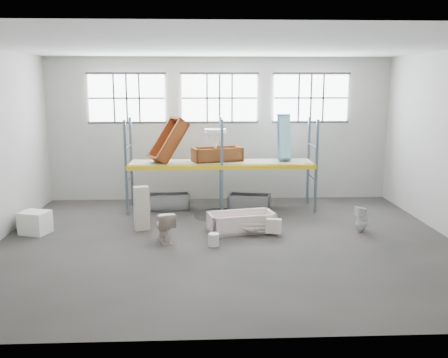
{
  "coord_description": "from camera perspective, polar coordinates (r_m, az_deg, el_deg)",
  "views": [
    {
      "loc": [
        -0.63,
        -12.38,
        4.1
      ],
      "look_at": [
        0.0,
        1.5,
        1.4
      ],
      "focal_mm": 39.56,
      "sensor_mm": 36.0,
      "label": 1
    }
  ],
  "objects": [
    {
      "name": "wall_back",
      "position": [
        17.52,
        -0.53,
        5.75
      ],
      "size": [
        12.0,
        0.1,
        5.0
      ],
      "primitive_type": "cube",
      "color": "#B9B6AD",
      "rests_on": "ground"
    },
    {
      "name": "cistern_spare",
      "position": [
        13.57,
        5.77,
        -5.41
      ],
      "size": [
        0.45,
        0.3,
        0.39
      ],
      "primitive_type": "cube",
      "rotation": [
        0.0,
        0.0,
        -0.27
      ],
      "color": "#F1E0C8",
      "rests_on": "bathtub_beige"
    },
    {
      "name": "steel_tub_right",
      "position": [
        16.35,
        2.96,
        -2.65
      ],
      "size": [
        1.46,
        0.92,
        0.5
      ],
      "primitive_type": null,
      "rotation": [
        0.0,
        0.0,
        -0.22
      ],
      "color": "#9A9DA2",
      "rests_on": "floor"
    },
    {
      "name": "cistern_tall",
      "position": [
        14.16,
        -9.5,
        -3.35
      ],
      "size": [
        0.47,
        0.39,
        1.26
      ],
      "primitive_type": "cube",
      "rotation": [
        0.0,
        0.0,
        0.35
      ],
      "color": "beige",
      "rests_on": "floor"
    },
    {
      "name": "rack_upright_la",
      "position": [
        15.68,
        -11.25,
        1.24
      ],
      "size": [
        0.08,
        0.08,
        3.0
      ],
      "primitive_type": "cube",
      "color": "slate",
      "rests_on": "floor"
    },
    {
      "name": "rack_upright_mb",
      "position": [
        16.7,
        -0.4,
        2.04
      ],
      "size": [
        0.08,
        0.08,
        3.0
      ],
      "primitive_type": "cube",
      "color": "slate",
      "rests_on": "floor"
    },
    {
      "name": "window_left",
      "position": [
        17.52,
        -11.17,
        9.15
      ],
      "size": [
        2.6,
        0.04,
        1.6
      ],
      "primitive_type": "cube",
      "color": "white",
      "rests_on": "wall_back"
    },
    {
      "name": "toilet_white",
      "position": [
        14.38,
        15.62,
        -4.48
      ],
      "size": [
        0.37,
        0.37,
        0.73
      ],
      "primitive_type": "imported",
      "rotation": [
        0.0,
        0.0,
        -1.45
      ],
      "color": "white",
      "rests_on": "floor"
    },
    {
      "name": "shelf_deck",
      "position": [
        16.09,
        -0.32,
        1.98
      ],
      "size": [
        5.9,
        1.1,
        0.03
      ],
      "primitive_type": "cube",
      "color": "gray",
      "rests_on": "floor"
    },
    {
      "name": "carton_near",
      "position": [
        14.68,
        -20.98,
        -4.72
      ],
      "size": [
        0.88,
        0.82,
        0.62
      ],
      "primitive_type": "cube",
      "rotation": [
        0.0,
        0.0,
        -0.33
      ],
      "color": "white",
      "rests_on": "floor"
    },
    {
      "name": "rack_upright_ma",
      "position": [
        15.52,
        -0.23,
        1.35
      ],
      "size": [
        0.08,
        0.08,
        3.0
      ],
      "primitive_type": "cube",
      "color": "slate",
      "rests_on": "floor"
    },
    {
      "name": "rack_upright_lb",
      "position": [
        16.86,
        -10.65,
        1.93
      ],
      "size": [
        0.08,
        0.08,
        3.0
      ],
      "primitive_type": "cube",
      "color": "slate",
      "rests_on": "floor"
    },
    {
      "name": "rust_tub_tilted",
      "position": [
        15.99,
        -6.44,
        4.44
      ],
      "size": [
        1.42,
        1.23,
        1.5
      ],
      "primitive_type": null,
      "rotation": [
        0.0,
        -0.96,
        0.52
      ],
      "color": "#914315",
      "rests_on": "shelf_deck"
    },
    {
      "name": "bucket",
      "position": [
        12.73,
        -1.2,
        -7.03
      ],
      "size": [
        0.36,
        0.36,
        0.32
      ],
      "primitive_type": "cylinder",
      "rotation": [
        0.0,
        0.0,
        0.35
      ],
      "color": "silver",
      "rests_on": "floor"
    },
    {
      "name": "rack_beam_front",
      "position": [
        15.52,
        -0.23,
        1.35
      ],
      "size": [
        6.0,
        0.1,
        0.14
      ],
      "primitive_type": "cube",
      "color": "yellow",
      "rests_on": "floor"
    },
    {
      "name": "wall_front",
      "position": [
        7.53,
        2.24,
        -1.27
      ],
      "size": [
        12.0,
        0.1,
        5.0
      ],
      "primitive_type": "cube",
      "color": "#A9A59B",
      "rests_on": "ground"
    },
    {
      "name": "rust_tub_flat",
      "position": [
        16.15,
        -0.8,
        2.88
      ],
      "size": [
        1.74,
        1.18,
        0.45
      ],
      "primitive_type": null,
      "rotation": [
        0.0,
        0.0,
        0.3
      ],
      "color": "brown",
      "rests_on": "shelf_deck"
    },
    {
      "name": "window_right",
      "position": [
        17.75,
        10.0,
        9.21
      ],
      "size": [
        2.6,
        0.04,
        1.6
      ],
      "primitive_type": "cube",
      "color": "white",
      "rests_on": "wall_back"
    },
    {
      "name": "toilet_beige",
      "position": [
        13.12,
        -6.89,
        -5.43
      ],
      "size": [
        0.67,
        0.9,
        0.81
      ],
      "primitive_type": "imported",
      "rotation": [
        0.0,
        0.0,
        3.44
      ],
      "color": "beige",
      "rests_on": "floor"
    },
    {
      "name": "sink_in_tub",
      "position": [
        13.53,
        3.11,
        -5.95
      ],
      "size": [
        0.42,
        0.42,
        0.14
      ],
      "primitive_type": "imported",
      "rotation": [
        0.0,
        0.0,
        0.05
      ],
      "color": "beige",
      "rests_on": "bathtub_beige"
    },
    {
      "name": "blue_tub_upright",
      "position": [
        16.35,
        6.95,
        4.93
      ],
      "size": [
        0.57,
        0.76,
        1.49
      ],
      "primitive_type": null,
      "rotation": [
        0.0,
        1.54,
        -0.17
      ],
      "color": "#94DCF1",
      "rests_on": "shelf_deck"
    },
    {
      "name": "ceiling",
      "position": [
        12.44,
        0.32,
        15.38
      ],
      "size": [
        12.0,
        10.0,
        0.1
      ],
      "primitive_type": "cube",
      "color": "silver",
      "rests_on": "ground"
    },
    {
      "name": "floor",
      "position": [
        13.07,
        0.3,
        -7.51
      ],
      "size": [
        12.0,
        10.0,
        0.1
      ],
      "primitive_type": "cube",
      "color": "#48423E",
      "rests_on": "ground"
    },
    {
      "name": "carton_far",
      "position": [
        15.26,
        -21.42,
        -4.43
      ],
      "size": [
        0.64,
        0.64,
        0.48
      ],
      "primitive_type": "cube",
      "rotation": [
        0.0,
        0.0,
        -0.11
      ],
      "color": "silver",
      "rests_on": "floor"
    },
    {
      "name": "rack_upright_ra",
      "position": [
        15.92,
        10.62,
        1.41
      ],
      "size": [
        0.08,
        0.08,
        3.0
      ],
      "primitive_type": "cube",
      "color": "slate",
      "rests_on": "floor"
    },
    {
      "name": "steel_tub_left",
      "position": [
        16.45,
        -6.47,
        -2.59
      ],
      "size": [
        1.45,
        0.77,
        0.51
      ],
      "primitive_type": null,
      "rotation": [
        0.0,
        0.0,
        0.08
      ],
      "color": "#ACB0B5",
      "rests_on": "floor"
    },
    {
      "name": "rack_beam_back",
      "position": [
        16.7,
        -0.4,
        2.04
      ],
      "size": [
        6.0,
        0.1,
        0.14
      ],
      "primitive_type": "cube",
      "color": "yellow",
      "rests_on": "floor"
    },
    {
      "name": "window_mid",
      "position": [
        17.34,
        -0.52,
        9.34
      ],
      "size": [
        2.6,
        0.04,
        1.6
      ],
      "primitive_type": "cube",
      "color": "white",
      "rests_on": "wall_back"
    },
    {
      "name": "bathtub_beige",
      "position": [
        13.92,
        2.0,
        -4.99
      ],
      "size": [
        1.96,
        1.22,
        0.54
      ],
      "primitive_type": null,
      "rotation": [
        0.0,
        0.0,
        0.21
      ],
      "color": "silver",
      "rests_on": "floor"
    },
    {
      "name": "wet_patch",
      "position": [
        15.64,
        -0.2,
        -4.19
      ],
      "size": [
        1.8,
        1.8,
        0.0
      ],
      "primitive_type": "cylinder",
      "color": "black",
      "rests_on": "floor"
    },
    {
      "name": "sink_on_shelf",
      "position": [
        15.88,
        -1.0,
        3.74
      ],
      "size": [
        0.74,
        0.59,
        0.63
      ],
      "primitive_type": "imported",
      "rotation": [
        0.0,
        0.0,
        0.06
      ],
      "color": "white",
      "rests_on": "rust_tub_flat"
    },
    {
      "name": "rack_upright_rb",
      "position": [
        17.08,
        9.72,
        2.08
      ],
      "size": [
        0.08,
        0.08,
        3.0
      ],
      "primitive_type": "cube",
      "color": "slate",
      "rests_on": "floor"
    }
  ]
}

